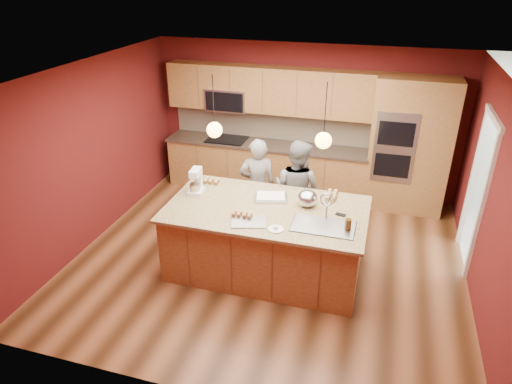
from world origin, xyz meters
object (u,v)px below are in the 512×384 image
(person_left, at_px, (257,186))
(mixing_bowl, at_px, (307,199))
(person_right, at_px, (297,190))
(stand_mixer, at_px, (196,183))
(island, at_px, (267,239))

(person_left, relative_size, mixing_bowl, 5.68)
(person_right, distance_m, stand_mixer, 1.57)
(stand_mixer, bearing_deg, person_left, 46.06)
(person_left, distance_m, mixing_bowl, 1.25)
(island, distance_m, person_left, 1.12)
(person_left, xyz_separation_m, person_right, (0.62, 0.00, 0.02))
(island, relative_size, stand_mixer, 7.34)
(island, height_order, mixing_bowl, island)
(person_left, height_order, stand_mixer, person_left)
(person_left, bearing_deg, mixing_bowl, 122.06)
(person_right, xyz_separation_m, stand_mixer, (-1.28, -0.84, 0.34))
(island, distance_m, mixing_bowl, 0.80)
(island, height_order, person_left, person_left)
(island, xyz_separation_m, stand_mixer, (-1.08, 0.16, 0.64))
(person_left, bearing_deg, stand_mixer, 34.63)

